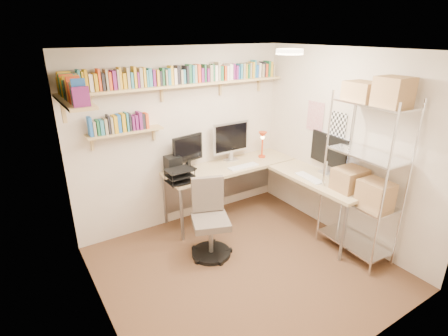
{
  "coord_description": "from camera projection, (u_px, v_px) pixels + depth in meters",
  "views": [
    {
      "loc": [
        -2.1,
        -2.8,
        2.68
      ],
      "look_at": [
        0.07,
        0.55,
        1.1
      ],
      "focal_mm": 28.0,
      "sensor_mm": 36.0,
      "label": 1
    }
  ],
  "objects": [
    {
      "name": "wall_shelves",
      "position": [
        157.0,
        87.0,
        4.28
      ],
      "size": [
        3.12,
        1.09,
        0.8
      ],
      "color": "tan",
      "rests_on": "ground"
    },
    {
      "name": "wire_rack",
      "position": [
        367.0,
        156.0,
        4.04
      ],
      "size": [
        0.47,
        0.9,
        2.24
      ],
      "rotation": [
        0.0,
        0.0,
        -0.05
      ],
      "color": "silver",
      "rests_on": "ground"
    },
    {
      "name": "corner_desk",
      "position": [
        246.0,
        170.0,
        5.02
      ],
      "size": [
        2.19,
        2.14,
        1.42
      ],
      "color": "tan",
      "rests_on": "ground"
    },
    {
      "name": "office_chair",
      "position": [
        210.0,
        224.0,
        4.38
      ],
      "size": [
        0.57,
        0.57,
        0.99
      ],
      "rotation": [
        0.0,
        0.0,
        -0.36
      ],
      "color": "black",
      "rests_on": "ground"
    },
    {
      "name": "ground",
      "position": [
        244.0,
        267.0,
        4.23
      ],
      "size": [
        3.2,
        3.2,
        0.0
      ],
      "primitive_type": "plane",
      "color": "#49361F",
      "rests_on": "ground"
    },
    {
      "name": "room_shell",
      "position": [
        247.0,
        146.0,
        3.67
      ],
      "size": [
        3.24,
        3.04,
        2.52
      ],
      "color": "#C2B09E",
      "rests_on": "ground"
    }
  ]
}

